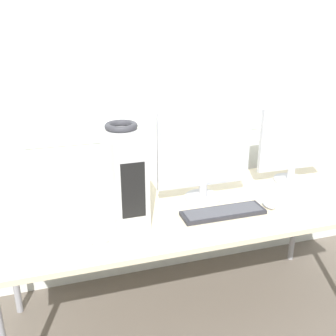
{
  "coord_description": "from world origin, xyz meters",
  "views": [
    {
      "loc": [
        -0.66,
        -1.42,
        1.73
      ],
      "look_at": [
        -0.1,
        0.41,
        0.99
      ],
      "focal_mm": 42.0,
      "sensor_mm": 36.0,
      "label": 1
    }
  ],
  "objects_px": {
    "monitor_right_near": "(295,144)",
    "keyboard": "(223,212)",
    "monitor_main": "(204,154)",
    "headphones": "(121,126)",
    "mouse": "(269,205)",
    "cell_phone": "(97,236)",
    "pc_tower": "(123,172)"
  },
  "relations": [
    {
      "from": "pc_tower",
      "to": "keyboard",
      "type": "height_order",
      "value": "pc_tower"
    },
    {
      "from": "mouse",
      "to": "cell_phone",
      "type": "height_order",
      "value": "mouse"
    },
    {
      "from": "headphones",
      "to": "keyboard",
      "type": "bearing_deg",
      "value": -21.11
    },
    {
      "from": "keyboard",
      "to": "cell_phone",
      "type": "height_order",
      "value": "keyboard"
    },
    {
      "from": "headphones",
      "to": "cell_phone",
      "type": "height_order",
      "value": "headphones"
    },
    {
      "from": "headphones",
      "to": "mouse",
      "type": "distance_m",
      "value": 0.91
    },
    {
      "from": "headphones",
      "to": "monitor_main",
      "type": "xyz_separation_m",
      "value": [
        0.46,
        0.02,
        -0.2
      ]
    },
    {
      "from": "monitor_main",
      "to": "keyboard",
      "type": "relative_size",
      "value": 1.19
    },
    {
      "from": "headphones",
      "to": "pc_tower",
      "type": "bearing_deg",
      "value": -90.0
    },
    {
      "from": "headphones",
      "to": "monitor_right_near",
      "type": "distance_m",
      "value": 1.11
    },
    {
      "from": "monitor_main",
      "to": "monitor_right_near",
      "type": "bearing_deg",
      "value": 6.9
    },
    {
      "from": "monitor_main",
      "to": "pc_tower",
      "type": "bearing_deg",
      "value": -177.76
    },
    {
      "from": "headphones",
      "to": "keyboard",
      "type": "height_order",
      "value": "headphones"
    },
    {
      "from": "pc_tower",
      "to": "monitor_right_near",
      "type": "xyz_separation_m",
      "value": [
        1.08,
        0.09,
        0.02
      ]
    },
    {
      "from": "monitor_right_near",
      "to": "keyboard",
      "type": "bearing_deg",
      "value": -154.58
    },
    {
      "from": "keyboard",
      "to": "headphones",
      "type": "bearing_deg",
      "value": 158.89
    },
    {
      "from": "pc_tower",
      "to": "monitor_main",
      "type": "distance_m",
      "value": 0.46
    },
    {
      "from": "monitor_right_near",
      "to": "headphones",
      "type": "bearing_deg",
      "value": -175.11
    },
    {
      "from": "monitor_right_near",
      "to": "monitor_main",
      "type": "bearing_deg",
      "value": -173.1
    },
    {
      "from": "pc_tower",
      "to": "monitor_right_near",
      "type": "bearing_deg",
      "value": 4.94
    },
    {
      "from": "pc_tower",
      "to": "headphones",
      "type": "xyz_separation_m",
      "value": [
        0.0,
        0.0,
        0.24
      ]
    },
    {
      "from": "monitor_right_near",
      "to": "mouse",
      "type": "distance_m",
      "value": 0.48
    },
    {
      "from": "monitor_right_near",
      "to": "pc_tower",
      "type": "bearing_deg",
      "value": -175.06
    },
    {
      "from": "monitor_main",
      "to": "keyboard",
      "type": "xyz_separation_m",
      "value": [
        0.03,
        -0.21,
        -0.26
      ]
    },
    {
      "from": "headphones",
      "to": "mouse",
      "type": "height_order",
      "value": "headphones"
    },
    {
      "from": "monitor_main",
      "to": "mouse",
      "type": "xyz_separation_m",
      "value": [
        0.31,
        -0.2,
        -0.26
      ]
    },
    {
      "from": "monitor_right_near",
      "to": "mouse",
      "type": "relative_size",
      "value": 4.93
    },
    {
      "from": "keyboard",
      "to": "cell_phone",
      "type": "relative_size",
      "value": 2.87
    },
    {
      "from": "pc_tower",
      "to": "mouse",
      "type": "bearing_deg",
      "value": -13.33
    },
    {
      "from": "keyboard",
      "to": "monitor_main",
      "type": "bearing_deg",
      "value": 98.89
    },
    {
      "from": "pc_tower",
      "to": "cell_phone",
      "type": "xyz_separation_m",
      "value": [
        -0.18,
        -0.22,
        -0.22
      ]
    },
    {
      "from": "pc_tower",
      "to": "monitor_right_near",
      "type": "relative_size",
      "value": 1.03
    }
  ]
}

